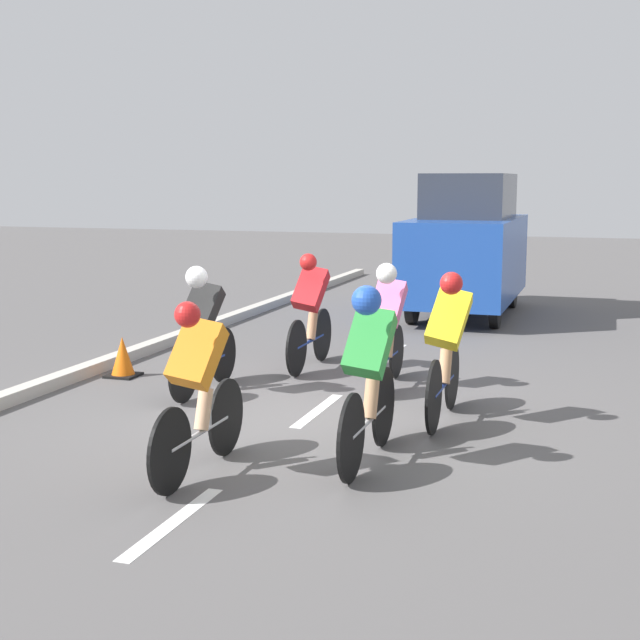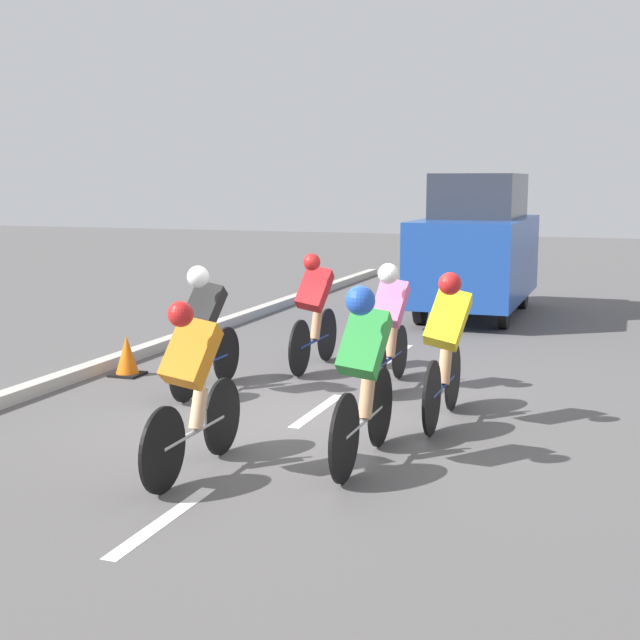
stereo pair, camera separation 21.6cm
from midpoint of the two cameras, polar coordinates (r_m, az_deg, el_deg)
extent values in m
plane|color=#565454|center=(9.10, 0.19, -6.06)|extent=(60.00, 60.00, 0.00)
cube|color=white|center=(6.46, -9.02, -12.57)|extent=(0.12, 1.40, 0.01)
cube|color=white|center=(9.25, 0.53, -5.80)|extent=(0.12, 1.40, 0.01)
cube|color=white|center=(12.24, 5.43, -2.17)|extent=(0.12, 1.40, 0.01)
cube|color=#B7B2A8|center=(10.68, -15.95, -3.76)|extent=(0.20, 26.07, 0.14)
cylinder|color=black|center=(10.53, -5.42, -2.21)|extent=(0.03, 0.65, 0.65)
cylinder|color=black|center=(9.62, -8.01, -3.32)|extent=(0.03, 0.65, 0.65)
cylinder|color=navy|center=(10.07, -6.65, -2.74)|extent=(0.04, 1.03, 0.04)
cylinder|color=navy|center=(10.19, -6.23, -1.40)|extent=(0.04, 0.04, 0.42)
cylinder|color=yellow|center=(10.10, -6.54, -2.14)|extent=(0.07, 0.07, 0.16)
cylinder|color=#9E704C|center=(10.11, -6.48, -1.66)|extent=(0.12, 0.23, 0.36)
cube|color=black|center=(9.85, -6.77, 0.90)|extent=(0.40, 0.44, 0.56)
sphere|color=white|center=(9.60, -7.17, 2.76)|extent=(0.24, 0.24, 0.24)
cylinder|color=black|center=(8.00, 4.66, -5.57)|extent=(0.03, 0.71, 0.71)
cylinder|color=black|center=(7.04, 2.47, -7.57)|extent=(0.03, 0.71, 0.71)
cylinder|color=#B7B7BC|center=(7.52, 3.64, -6.51)|extent=(0.04, 1.03, 0.04)
cylinder|color=#B7B7BC|center=(7.63, 4.03, -4.64)|extent=(0.04, 0.04, 0.42)
cylinder|color=green|center=(7.54, 3.75, -5.68)|extent=(0.07, 0.07, 0.16)
cylinder|color=tan|center=(7.54, 3.81, -5.04)|extent=(0.12, 0.23, 0.36)
cube|color=green|center=(7.26, 3.71, -1.47)|extent=(0.38, 0.48, 0.59)
sphere|color=blue|center=(6.98, 3.49, 1.25)|extent=(0.24, 0.24, 0.24)
cylinder|color=black|center=(10.73, 5.71, -2.03)|extent=(0.03, 0.64, 0.64)
cylinder|color=black|center=(9.80, 4.34, -3.06)|extent=(0.03, 0.64, 0.64)
cylinder|color=navy|center=(10.26, 5.05, -2.52)|extent=(0.04, 0.97, 0.04)
cylinder|color=navy|center=(10.39, 5.31, -1.21)|extent=(0.04, 0.04, 0.42)
cylinder|color=white|center=(10.29, 5.13, -1.93)|extent=(0.07, 0.07, 0.16)
cylinder|color=tan|center=(10.30, 5.17, -1.47)|extent=(0.12, 0.23, 0.36)
cube|color=pink|center=(10.05, 5.14, 1.10)|extent=(0.39, 0.45, 0.56)
sphere|color=white|center=(9.79, 5.03, 2.97)|extent=(0.23, 0.23, 0.23)
cylinder|color=black|center=(11.70, 0.99, -0.95)|extent=(0.03, 0.69, 0.69)
cylinder|color=black|center=(10.77, -0.73, -1.82)|extent=(0.03, 0.69, 0.69)
cylinder|color=navy|center=(11.23, 0.17, -1.36)|extent=(0.04, 1.01, 0.04)
cylinder|color=navy|center=(11.36, 0.47, -0.17)|extent=(0.04, 0.04, 0.42)
cylinder|color=#1999D8|center=(11.26, 0.25, -0.82)|extent=(0.07, 0.07, 0.16)
cylinder|color=tan|center=(11.27, 0.30, -0.40)|extent=(0.12, 0.23, 0.36)
cube|color=red|center=(11.02, 0.21, 2.01)|extent=(0.41, 0.47, 0.59)
sphere|color=red|center=(10.76, 0.05, 3.73)|extent=(0.21, 0.21, 0.21)
cylinder|color=black|center=(9.33, 9.15, -3.57)|extent=(0.03, 0.71, 0.71)
cylinder|color=black|center=(8.38, 7.91, -4.97)|extent=(0.03, 0.71, 0.71)
cylinder|color=navy|center=(8.86, 8.57, -4.23)|extent=(0.04, 0.99, 0.04)
cylinder|color=navy|center=(8.98, 8.81, -2.68)|extent=(0.04, 0.04, 0.42)
cylinder|color=green|center=(8.88, 8.64, -3.53)|extent=(0.07, 0.07, 0.16)
cylinder|color=tan|center=(8.89, 8.68, -3.00)|extent=(0.12, 0.23, 0.36)
cube|color=yellow|center=(8.62, 8.90, 0.07)|extent=(0.43, 0.48, 0.62)
sphere|color=red|center=(8.35, 9.05, 2.31)|extent=(0.21, 0.21, 0.21)
cylinder|color=black|center=(7.78, -5.48, -6.16)|extent=(0.03, 0.67, 0.67)
cylinder|color=black|center=(6.90, -9.14, -8.22)|extent=(0.03, 0.67, 0.67)
cylinder|color=#B7B7BC|center=(7.33, -7.19, -7.13)|extent=(0.04, 1.03, 0.04)
cylinder|color=#B7B7BC|center=(7.43, -6.60, -5.22)|extent=(0.04, 0.04, 0.42)
cylinder|color=green|center=(7.35, -7.03, -6.28)|extent=(0.07, 0.07, 0.16)
cylinder|color=#DBAD84|center=(7.35, -6.95, -5.63)|extent=(0.12, 0.23, 0.36)
cube|color=orange|center=(7.07, -7.39, -2.11)|extent=(0.39, 0.46, 0.58)
sphere|color=red|center=(6.80, -8.01, 0.38)|extent=(0.20, 0.20, 0.20)
cylinder|color=black|center=(14.52, 12.12, 0.69)|extent=(0.14, 0.64, 0.64)
cylinder|color=black|center=(14.76, 6.88, 0.96)|extent=(0.14, 0.64, 0.64)
cylinder|color=black|center=(16.94, 13.22, 1.81)|extent=(0.14, 0.64, 0.64)
cylinder|color=black|center=(17.14, 8.70, 2.03)|extent=(0.14, 0.64, 0.64)
cube|color=#1E479E|center=(15.75, 10.34, 3.91)|extent=(1.70, 3.96, 1.38)
cube|color=#2D333D|center=(15.89, 10.57, 7.82)|extent=(1.39, 2.18, 0.76)
cube|color=black|center=(11.10, -11.67, -3.42)|extent=(0.36, 0.36, 0.03)
cone|color=orange|center=(11.05, -11.71, -2.18)|extent=(0.28, 0.28, 0.46)
camera|label=1|loc=(0.11, -89.32, 0.11)|focal=50.00mm
camera|label=2|loc=(0.11, 90.68, -0.11)|focal=50.00mm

